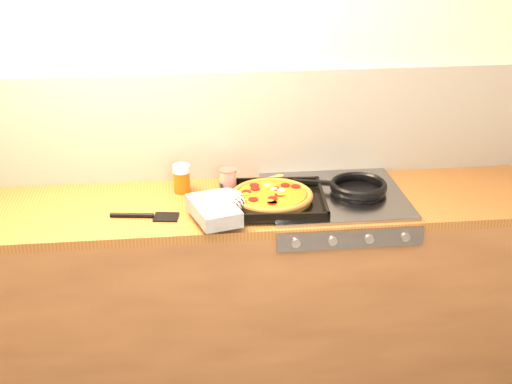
{
  "coord_description": "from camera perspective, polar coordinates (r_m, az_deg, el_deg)",
  "views": [
    {
      "loc": [
        -0.22,
        -1.7,
        2.16
      ],
      "look_at": [
        0.1,
        1.08,
        0.95
      ],
      "focal_mm": 50.0,
      "sensor_mm": 36.0,
      "label": 1
    }
  ],
  "objects": [
    {
      "name": "juice_glass",
      "position": [
        3.17,
        -5.97,
        1.09
      ],
      "size": [
        0.09,
        0.09,
        0.13
      ],
      "color": "#EC4C0D",
      "rests_on": "counter_run"
    },
    {
      "name": "wooden_spoon",
      "position": [
        3.27,
        0.52,
        0.94
      ],
      "size": [
        0.28,
        0.15,
        0.02
      ],
      "color": "#A38045",
      "rests_on": "counter_run"
    },
    {
      "name": "counter_run",
      "position": [
        3.29,
        -1.78,
        -7.96
      ],
      "size": [
        3.2,
        0.62,
        0.9
      ],
      "color": "#905D37",
      "rests_on": "ground"
    },
    {
      "name": "room_shell",
      "position": [
        3.25,
        -2.38,
        5.3
      ],
      "size": [
        3.2,
        3.2,
        3.2
      ],
      "color": "white",
      "rests_on": "ground"
    },
    {
      "name": "black_spatula",
      "position": [
        2.96,
        -8.79,
        -1.9
      ],
      "size": [
        0.29,
        0.1,
        0.02
      ],
      "color": "black",
      "rests_on": "counter_run"
    },
    {
      "name": "tomato_can",
      "position": [
        3.15,
        -2.26,
        0.89
      ],
      "size": [
        0.09,
        0.09,
        0.11
      ],
      "color": "maroon",
      "rests_on": "counter_run"
    },
    {
      "name": "stovetop",
      "position": [
        3.14,
        6.32,
        -0.32
      ],
      "size": [
        0.6,
        0.56,
        0.02
      ],
      "primitive_type": "cube",
      "color": "gray",
      "rests_on": "counter_run"
    },
    {
      "name": "frying_pan",
      "position": [
        3.16,
        8.09,
        0.38
      ],
      "size": [
        0.44,
        0.31,
        0.04
      ],
      "color": "black",
      "rests_on": "stovetop"
    },
    {
      "name": "pizza_on_tray",
      "position": [
        2.98,
        -0.01,
        -0.62
      ],
      "size": [
        0.6,
        0.5,
        0.08
      ],
      "color": "black",
      "rests_on": "stovetop"
    }
  ]
}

